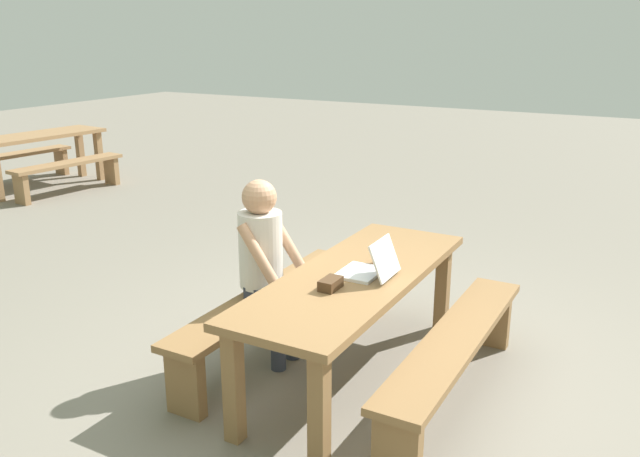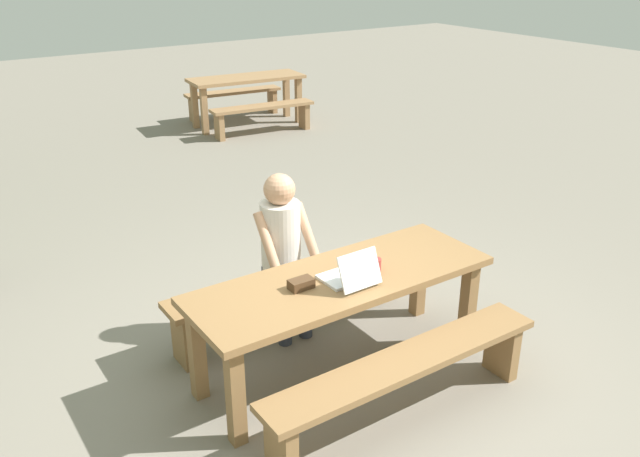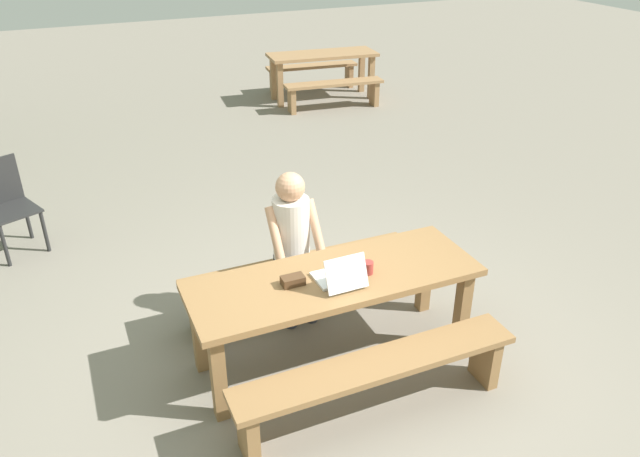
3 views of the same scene
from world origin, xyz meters
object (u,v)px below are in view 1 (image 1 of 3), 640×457
Objects in this scene: small_pouch at (331,284)px; coffee_mug at (380,257)px; person_seated at (266,257)px; laptop at (370,267)px; picnic_table_front at (355,288)px; picnic_table_mid at (39,143)px.

coffee_mug is at bearing -7.87° from small_pouch.
small_pouch is 0.65m from person_seated.
person_seated is at bearing 113.38° from coffee_mug.
person_seated is at bearing -85.92° from laptop.
coffee_mug is (0.23, 0.04, -0.01)m from laptop.
picnic_table_front is at bearing -94.92° from laptop.
laptop is 2.13× the size of small_pouch.
picnic_table_front is 0.19m from laptop.
coffee_mug is at bearing -171.88° from laptop.
coffee_mug is at bearing -15.64° from picnic_table_front.
person_seated is (-0.06, 0.72, -0.04)m from laptop.
small_pouch is (-0.30, 0.11, -0.03)m from laptop.
person_seated is (-0.29, 0.68, -0.03)m from coffee_mug.
person_seated is (0.24, 0.61, -0.01)m from small_pouch.
laptop is (-0.01, -0.10, 0.16)m from picnic_table_front.
small_pouch is 6.84m from picnic_table_mid.
picnic_table_front is 6.20× the size of laptop.
laptop is 0.27× the size of person_seated.
coffee_mug reaches higher than small_pouch.
small_pouch is at bearing -111.43° from person_seated.
coffee_mug is (0.53, -0.07, 0.01)m from small_pouch.
person_seated is at bearing 68.57° from small_pouch.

